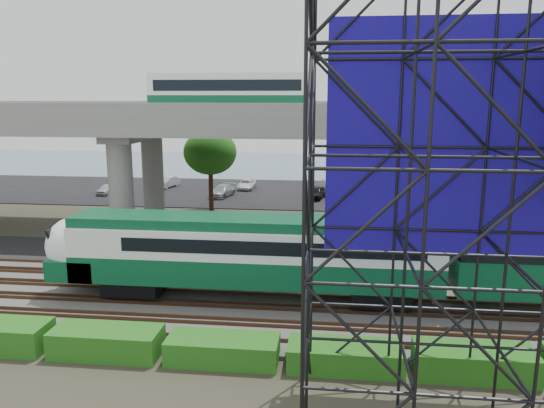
# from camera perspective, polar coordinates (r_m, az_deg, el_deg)

# --- Properties ---
(ground) EXTENTS (140.00, 140.00, 0.00)m
(ground) POSITION_cam_1_polar(r_m,az_deg,el_deg) (26.93, -5.51, -12.05)
(ground) COLOR #474233
(ground) RESTS_ON ground
(ballast_bed) EXTENTS (90.00, 12.00, 0.20)m
(ballast_bed) POSITION_cam_1_polar(r_m,az_deg,el_deg) (28.70, -4.67, -10.28)
(ballast_bed) COLOR slate
(ballast_bed) RESTS_ON ground
(service_road) EXTENTS (90.00, 5.00, 0.08)m
(service_road) POSITION_cam_1_polar(r_m,az_deg,el_deg) (36.62, -2.09, -5.45)
(service_road) COLOR black
(service_road) RESTS_ON ground
(parking_lot) EXTENTS (90.00, 18.00, 0.08)m
(parking_lot) POSITION_cam_1_polar(r_m,az_deg,el_deg) (59.32, 1.31, 1.18)
(parking_lot) COLOR black
(parking_lot) RESTS_ON ground
(harbor_water) EXTENTS (140.00, 40.00, 0.03)m
(harbor_water) POSITION_cam_1_polar(r_m,az_deg,el_deg) (80.99, 2.75, 3.96)
(harbor_water) COLOR slate
(harbor_water) RESTS_ON ground
(rail_tracks) EXTENTS (90.00, 9.52, 0.16)m
(rail_tracks) POSITION_cam_1_polar(r_m,az_deg,el_deg) (28.63, -4.68, -9.95)
(rail_tracks) COLOR #472D1E
(rail_tracks) RESTS_ON ballast_bed
(commuter_train) EXTENTS (29.30, 3.06, 4.30)m
(commuter_train) POSITION_cam_1_polar(r_m,az_deg,el_deg) (27.33, 2.45, -5.20)
(commuter_train) COLOR black
(commuter_train) RESTS_ON rail_tracks
(overpass) EXTENTS (80.00, 12.00, 12.40)m
(overpass) POSITION_cam_1_polar(r_m,az_deg,el_deg) (40.55, -1.26, 7.98)
(overpass) COLOR #9E9B93
(overpass) RESTS_ON ground
(scaffold_tower) EXTENTS (9.36, 6.36, 15.00)m
(scaffold_tower) POSITION_cam_1_polar(r_m,az_deg,el_deg) (16.89, 19.50, -0.36)
(scaffold_tower) COLOR black
(scaffold_tower) RESTS_ON ground
(hedge_strip) EXTENTS (34.60, 1.80, 1.20)m
(hedge_strip) POSITION_cam_1_polar(r_m,az_deg,el_deg) (22.70, -5.30, -15.21)
(hedge_strip) COLOR #1B6216
(hedge_strip) RESTS_ON ground
(trees) EXTENTS (40.94, 16.94, 7.69)m
(trees) POSITION_cam_1_polar(r_m,az_deg,el_deg) (41.81, -7.33, 4.36)
(trees) COLOR #382314
(trees) RESTS_ON ground
(suv) EXTENTS (5.51, 4.20, 1.39)m
(suv) POSITION_cam_1_polar(r_m,az_deg,el_deg) (38.41, -12.39, -3.76)
(suv) COLOR black
(suv) RESTS_ON service_road
(parked_cars) EXTENTS (39.05, 9.53, 1.30)m
(parked_cars) POSITION_cam_1_polar(r_m,az_deg,el_deg) (58.67, 1.62, 1.69)
(parked_cars) COLOR silver
(parked_cars) RESTS_ON parking_lot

